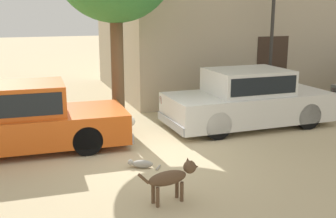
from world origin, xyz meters
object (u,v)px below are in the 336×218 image
Objects in this scene: stray_cat at (141,164)px; street_lamp at (272,23)px; parked_sedan_nearest at (15,118)px; stray_dog_spotted at (173,177)px; parked_sedan_second at (248,98)px.

street_lamp is (4.99, 3.46, 2.44)m from stray_cat.
parked_sedan_nearest is at bearing -15.75° from stray_cat.
stray_dog_spotted is 7.32m from street_lamp.
stray_dog_spotted is at bearing -54.30° from parked_sedan_nearest.
parked_sedan_nearest is at bearing -167.51° from street_lamp.
parked_sedan_nearest is 7.91× the size of stray_cat.
street_lamp is at bearing 42.86° from parked_sedan_second.
street_lamp is (7.18, 1.59, 1.81)m from parked_sedan_nearest.
stray_cat is 6.55m from street_lamp.
stray_dog_spotted is 1.76× the size of stray_cat.
parked_sedan_second is (5.58, 0.07, 0.01)m from parked_sedan_nearest.
stray_cat is at bearing -38.46° from parked_sedan_nearest.
street_lamp reaches higher than stray_cat.
street_lamp is at bearing 36.43° from stray_dog_spotted.
street_lamp reaches higher than parked_sedan_nearest.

